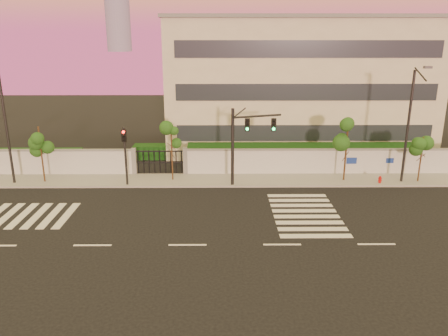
# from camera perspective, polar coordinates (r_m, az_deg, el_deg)

# --- Properties ---
(ground) EXTENTS (120.00, 120.00, 0.00)m
(ground) POSITION_cam_1_polar(r_m,az_deg,el_deg) (23.43, -4.79, -9.99)
(ground) COLOR black
(ground) RESTS_ON ground
(sidewalk) EXTENTS (60.00, 3.00, 0.15)m
(sidewalk) POSITION_cam_1_polar(r_m,az_deg,el_deg) (33.08, -3.49, -1.60)
(sidewalk) COLOR gray
(sidewalk) RESTS_ON ground
(perimeter_wall) EXTENTS (60.00, 0.36, 2.20)m
(perimeter_wall) POSITION_cam_1_polar(r_m,az_deg,el_deg) (34.21, -3.22, 0.78)
(perimeter_wall) COLOR #B4B6BB
(perimeter_wall) RESTS_ON ground
(hedge_row) EXTENTS (41.00, 4.25, 1.80)m
(hedge_row) POSITION_cam_1_polar(r_m,az_deg,el_deg) (36.88, -1.37, 1.60)
(hedge_row) COLOR black
(hedge_row) RESTS_ON ground
(institutional_building) EXTENTS (24.40, 12.40, 12.25)m
(institutional_building) POSITION_cam_1_polar(r_m,az_deg,el_deg) (43.64, 9.26, 10.93)
(institutional_building) COLOR beige
(institutional_building) RESTS_ON ground
(road_markings) EXTENTS (57.00, 7.62, 0.02)m
(road_markings) POSITION_cam_1_polar(r_m,az_deg,el_deg) (26.96, -7.58, -6.30)
(road_markings) COLOR silver
(road_markings) RESTS_ON ground
(street_tree_c) EXTENTS (1.39, 1.11, 4.31)m
(street_tree_c) POSITION_cam_1_polar(r_m,az_deg,el_deg) (34.43, -22.87, 3.17)
(street_tree_c) COLOR #382314
(street_tree_c) RESTS_ON ground
(street_tree_d) EXTENTS (1.31, 1.04, 4.44)m
(street_tree_d) POSITION_cam_1_polar(r_m,az_deg,el_deg) (32.37, -6.86, 3.77)
(street_tree_d) COLOR #382314
(street_tree_d) RESTS_ON ground
(street_tree_e) EXTENTS (1.58, 1.26, 4.72)m
(street_tree_e) POSITION_cam_1_polar(r_m,az_deg,el_deg) (33.23, 15.82, 3.96)
(street_tree_e) COLOR #382314
(street_tree_e) RESTS_ON ground
(street_tree_f) EXTENTS (1.39, 1.10, 3.50)m
(street_tree_f) POSITION_cam_1_polar(r_m,az_deg,el_deg) (35.07, 24.46, 2.22)
(street_tree_f) COLOR #382314
(street_tree_f) RESTS_ON ground
(traffic_signal_main) EXTENTS (3.56, 1.24, 5.73)m
(traffic_signal_main) POSITION_cam_1_polar(r_m,az_deg,el_deg) (30.95, 2.48, 3.94)
(traffic_signal_main) COLOR black
(traffic_signal_main) RESTS_ON ground
(traffic_signal_secondary) EXTENTS (0.34, 0.34, 4.39)m
(traffic_signal_secondary) POSITION_cam_1_polar(r_m,az_deg,el_deg) (31.90, -12.81, 2.38)
(traffic_signal_secondary) COLOR black
(traffic_signal_secondary) RESTS_ON ground
(streetlight_west) EXTENTS (0.51, 2.04, 8.48)m
(streetlight_west) POSITION_cam_1_polar(r_m,az_deg,el_deg) (34.65, -26.73, 5.18)
(streetlight_west) COLOR black
(streetlight_west) RESTS_ON ground
(streetlight_east) EXTENTS (0.52, 2.09, 8.67)m
(streetlight_east) POSITION_cam_1_polar(r_m,az_deg,el_deg) (33.94, 23.08, 5.59)
(streetlight_east) COLOR black
(streetlight_east) RESTS_ON ground
(fire_hydrant) EXTENTS (0.25, 0.25, 0.68)m
(fire_hydrant) POSITION_cam_1_polar(r_m,az_deg,el_deg) (34.14, 19.69, -1.54)
(fire_hydrant) COLOR #AD0C0B
(fire_hydrant) RESTS_ON ground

